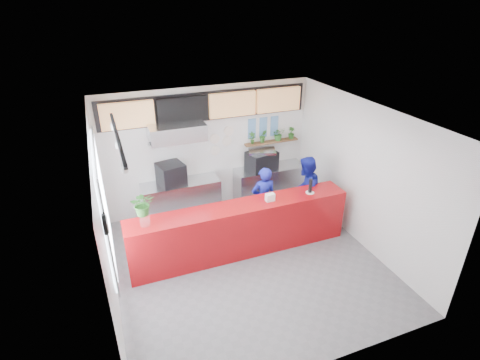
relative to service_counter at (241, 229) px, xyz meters
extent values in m
plane|color=slate|center=(0.00, -0.40, -0.55)|extent=(5.00, 5.00, 0.00)
plane|color=silver|center=(0.00, -0.40, 2.45)|extent=(5.00, 5.00, 0.00)
plane|color=white|center=(0.00, 2.10, 0.95)|extent=(5.00, 0.00, 5.00)
plane|color=white|center=(-2.50, -0.40, 0.95)|extent=(0.00, 5.00, 5.00)
plane|color=white|center=(2.50, -0.40, 0.95)|extent=(0.00, 5.00, 5.00)
cube|color=#9E0B0F|center=(0.00, 0.00, 0.00)|extent=(4.50, 0.60, 1.10)
cube|color=beige|center=(0.00, 2.09, 2.05)|extent=(5.00, 0.02, 0.80)
cube|color=#B2B5BA|center=(-0.80, 1.80, -0.10)|extent=(1.80, 0.60, 0.90)
cube|color=black|center=(-1.00, 1.80, 0.60)|extent=(0.66, 0.66, 0.50)
cube|color=#B2B5BA|center=(-0.80, 1.75, 1.60)|extent=(1.20, 0.70, 0.35)
cube|color=#B2B5BA|center=(-0.80, 1.75, 1.40)|extent=(1.20, 0.69, 0.31)
cube|color=#B2B5BA|center=(1.50, 1.80, -0.10)|extent=(1.80, 0.60, 0.90)
cube|color=black|center=(1.25, 1.80, 0.58)|extent=(0.79, 0.64, 0.45)
cube|color=silver|center=(1.25, 1.80, 0.83)|extent=(0.76, 0.64, 0.06)
cube|color=brown|center=(1.60, 2.00, 0.95)|extent=(1.40, 0.18, 0.04)
cube|color=tan|center=(-1.75, 1.98, 2.00)|extent=(1.10, 0.10, 0.55)
cube|color=black|center=(-0.59, 1.98, 2.00)|extent=(1.10, 0.10, 0.55)
cube|color=tan|center=(0.57, 1.98, 2.00)|extent=(1.10, 0.10, 0.55)
cube|color=tan|center=(1.73, 1.98, 2.00)|extent=(1.10, 0.10, 0.55)
cube|color=black|center=(0.00, 2.06, 2.00)|extent=(4.80, 0.04, 0.65)
cube|color=silver|center=(-2.47, -0.10, 1.15)|extent=(0.04, 2.20, 1.90)
cube|color=#B2B5BA|center=(-2.45, -0.10, 1.15)|extent=(0.03, 2.30, 2.00)
cylinder|color=black|center=(-2.46, -1.30, 1.50)|extent=(0.05, 0.30, 0.30)
cylinder|color=white|center=(-2.43, -1.30, 1.50)|extent=(0.02, 0.26, 0.26)
cube|color=black|center=(-2.10, -0.40, 2.39)|extent=(0.05, 2.40, 0.04)
cylinder|color=silver|center=(0.15, 2.07, 1.20)|extent=(0.24, 0.03, 0.24)
cylinder|color=silver|center=(0.45, 2.07, 1.10)|extent=(0.24, 0.03, 0.24)
cylinder|color=silver|center=(0.15, 2.07, 0.90)|extent=(0.24, 0.03, 0.24)
cylinder|color=silver|center=(0.50, 2.07, 1.35)|extent=(0.24, 0.03, 0.24)
cube|color=#598CBF|center=(1.10, 2.08, 1.45)|extent=(0.20, 0.02, 0.25)
cube|color=#598CBF|center=(1.40, 2.08, 1.45)|extent=(0.20, 0.02, 0.25)
cube|color=#598CBF|center=(1.70, 2.08, 1.45)|extent=(0.20, 0.02, 0.25)
cube|color=#598CBF|center=(1.10, 2.08, 1.20)|extent=(0.20, 0.02, 0.25)
cube|color=#598CBF|center=(1.40, 2.08, 1.20)|extent=(0.20, 0.02, 0.25)
cube|color=#598CBF|center=(1.70, 2.08, 1.20)|extent=(0.20, 0.02, 0.25)
imported|color=#151D94|center=(0.76, 0.59, 0.22)|extent=(0.58, 0.40, 1.53)
imported|color=#151D94|center=(1.71, 0.46, 0.28)|extent=(1.02, 0.99, 1.66)
imported|color=#2E6B25|center=(1.08, 2.00, 1.12)|extent=(0.16, 0.11, 0.30)
imported|color=#2E6B25|center=(1.37, 2.00, 1.13)|extent=(0.21, 0.18, 0.33)
imported|color=#2E6B25|center=(1.79, 2.00, 1.14)|extent=(0.32, 0.29, 0.33)
imported|color=#2E6B25|center=(2.15, 2.00, 1.11)|extent=(0.17, 0.15, 0.29)
cylinder|color=white|center=(-1.84, -0.03, 0.66)|extent=(0.22, 0.22, 0.21)
imported|color=#2E6B25|center=(-1.84, -0.03, 0.99)|extent=(0.45, 0.40, 0.45)
cube|color=white|center=(0.61, -0.04, 0.63)|extent=(0.18, 0.12, 0.16)
cylinder|color=white|center=(1.53, -0.04, 0.56)|extent=(0.18, 0.18, 0.01)
cylinder|color=black|center=(1.53, -0.04, 0.71)|extent=(0.08, 0.08, 0.30)
camera|label=1|loc=(-2.30, -5.87, 4.27)|focal=28.00mm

